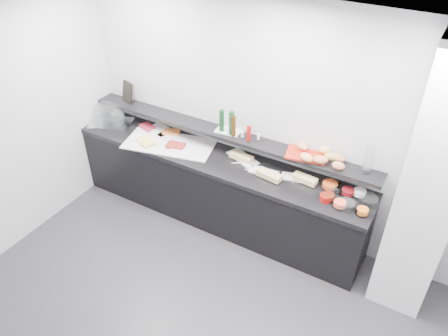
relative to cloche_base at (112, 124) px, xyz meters
The scene contains 56 objects.
back_wall 2.30m from the cloche_base, ahead, with size 5.00×0.02×2.70m, color silver.
ceiling 3.31m from the cloche_base, 36.78° to the right, with size 5.00×5.00×0.00m, color white.
column 3.76m from the cloche_base, ahead, with size 0.50×0.50×2.70m, color white.
buffet_cabinet 1.61m from the cloche_base, ahead, with size 3.60×0.60×0.85m, color black.
counter_top 1.54m from the cloche_base, ahead, with size 3.62×0.62×0.05m, color black.
wall_shelf 1.56m from the cloche_base, ahead, with size 3.60×0.25×0.04m, color black.
cloche_base is the anchor object (origin of this frame).
cloche_dome 0.11m from the cloche_base, 164.00° to the left, with size 0.50×0.33×0.34m, color silver.
linen_runner 0.91m from the cloche_base, ahead, with size 1.06×0.50×0.01m, color silver.
platter_meat_a 0.66m from the cloche_base, 16.22° to the left, with size 0.32×0.21×0.01m, color white.
food_meat_a 0.48m from the cloche_base, 16.88° to the left, with size 0.19×0.12×0.02m, color maroon.
platter_salmon 0.85m from the cloche_base, ahead, with size 0.33×0.22×0.01m, color silver.
food_salmon 0.82m from the cloche_base, 13.12° to the left, with size 0.20×0.13×0.02m, color orange.
platter_cheese 0.61m from the cloche_base, 10.17° to the right, with size 0.30×0.20×0.01m, color white.
food_cheese 0.68m from the cloche_base, 12.42° to the right, with size 0.23×0.15×0.02m, color #F1C95D.
platter_meat_b 1.15m from the cloche_base, ahead, with size 0.27×0.18×0.01m, color white.
food_meat_b 1.02m from the cloche_base, ahead, with size 0.22×0.14×0.02m, color maroon.
sandwich_plate_left 1.81m from the cloche_base, ahead, with size 0.40×0.17×0.01m, color silver.
sandwich_food_left 1.81m from the cloche_base, ahead, with size 0.27×0.10×0.06m, color tan.
tongs_left 1.83m from the cloche_base, ahead, with size 0.01×0.01×0.16m, color #B8BBBF.
sandwich_plate_mid 2.13m from the cloche_base, ahead, with size 0.32×0.14×0.01m, color white.
sandwich_food_mid 2.23m from the cloche_base, ahead, with size 0.28×0.11×0.06m, color tan.
tongs_mid 2.01m from the cloche_base, ahead, with size 0.01×0.01×0.16m, color silver.
sandwich_plate_right 2.47m from the cloche_base, ahead, with size 0.31×0.13×0.01m, color silver.
sandwich_food_right 2.58m from the cloche_base, ahead, with size 0.26×0.10×0.06m, color #D9C271.
tongs_right 2.54m from the cloche_base, ahead, with size 0.01×0.01×0.16m, color silver.
bowl_glass_fruit 2.90m from the cloche_base, ahead, with size 0.16×0.16×0.07m, color white.
fill_glass_fruit 2.84m from the cloche_base, ahead, with size 0.15×0.15×0.05m, color #C94E1B.
bowl_black_jam 2.96m from the cloche_base, ahead, with size 0.15×0.15×0.07m, color black.
fill_black_jam 3.04m from the cloche_base, ahead, with size 0.13×0.13×0.05m, color #610D13.
bowl_glass_cream 3.25m from the cloche_base, ahead, with size 0.18×0.18×0.07m, color silver.
fill_glass_cream 3.14m from the cloche_base, ahead, with size 0.13×0.13×0.05m, color white.
bowl_red_jam 2.87m from the cloche_base, ahead, with size 0.12×0.12×0.07m, color maroon.
fill_red_jam 2.89m from the cloche_base, ahead, with size 0.12×0.12×0.05m, color #55180C.
bowl_glass_salmon 3.08m from the cloche_base, ahead, with size 0.17×0.17×0.07m, color white.
fill_glass_salmon 3.02m from the cloche_base, ahead, with size 0.12×0.12×0.05m, color #E95839.
bowl_black_fruit 3.23m from the cloche_base, ahead, with size 0.11×0.11×0.07m, color black.
fill_black_fruit 3.24m from the cloche_base, ahead, with size 0.11×0.11×0.05m, color #CE5F1C.
framed_print 0.45m from the cloche_base, 68.54° to the left, with size 0.19×0.02×0.26m, color black.
print_art 0.49m from the cloche_base, 73.95° to the left, with size 0.17×0.00×0.22m, color #CEAC94.
condiment_tray 1.61m from the cloche_base, ahead, with size 0.28×0.17×0.01m, color white.
bottle_green_a 1.57m from the cloche_base, ahead, with size 0.05×0.05×0.26m, color #0F3719.
bottle_brown 1.72m from the cloche_base, ahead, with size 0.05×0.05×0.24m, color #3C230A.
bottle_green_b 1.69m from the cloche_base, ahead, with size 0.06×0.06×0.28m, color #103D1C.
bottle_hot 1.91m from the cloche_base, ahead, with size 0.05×0.05×0.18m, color #A7100B.
shaker_salt 1.99m from the cloche_base, ahead, with size 0.03×0.03×0.07m, color silver.
shaker_pepper 1.81m from the cloche_base, ahead, with size 0.04×0.04×0.07m, color silver.
bread_tray 2.54m from the cloche_base, ahead, with size 0.41×0.29×0.02m, color #B32413.
bread_roll_nw 2.48m from the cloche_base, ahead, with size 0.14×0.09×0.08m, color #C17F49.
bread_roll_n 2.72m from the cloche_base, ahead, with size 0.13×0.08×0.08m, color tan.
bread_roll_ne 2.87m from the cloche_base, ahead, with size 0.15×0.10×0.08m, color #B06F43.
bread_roll_sw 2.58m from the cloche_base, ahead, with size 0.15×0.10×0.08m, color tan.
bread_roll_s 2.72m from the cloche_base, ahead, with size 0.15×0.09×0.08m, color #CA7E4D.
bread_roll_se 2.91m from the cloche_base, ahead, with size 0.13×0.08×0.08m, color #BB7347.
bread_roll_mide 2.80m from the cloche_base, ahead, with size 0.13×0.08×0.08m, color #BA8F47.
carafe 3.17m from the cloche_base, ahead, with size 0.09×0.09×0.30m, color silver.
Camera 1 is at (1.44, -1.81, 3.69)m, focal length 35.00 mm.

